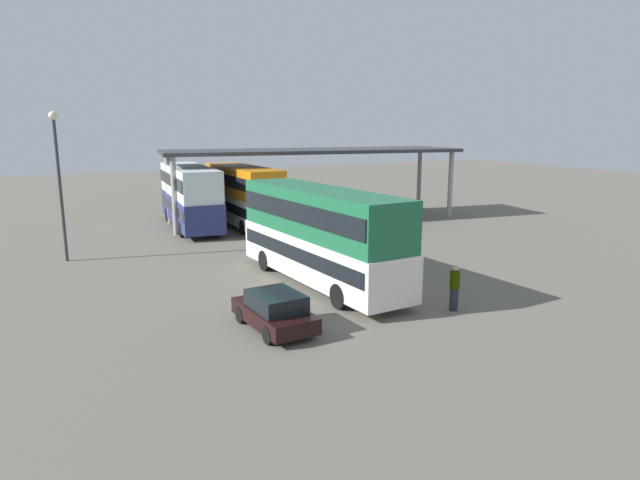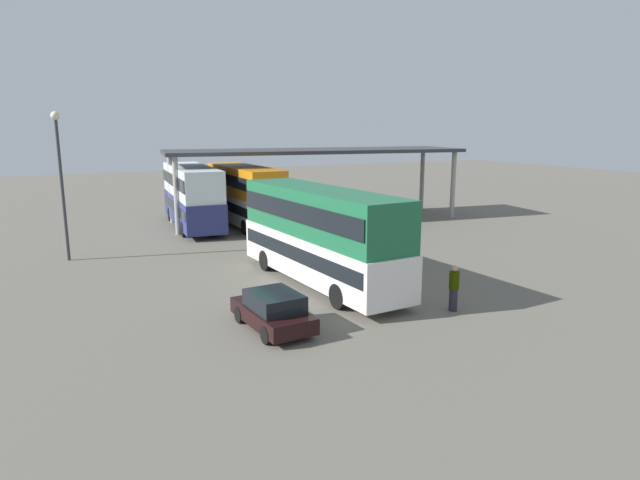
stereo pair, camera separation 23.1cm
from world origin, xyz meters
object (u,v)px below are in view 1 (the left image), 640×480
object	(u,v)px
parked_hatchback	(275,311)
double_decker_mid_row	(243,194)
double_decker_main	(320,232)
pedestrian_waiting	(454,288)
double_decker_near_canopy	(190,194)
lamppost_tall	(58,168)

from	to	relation	value
parked_hatchback	double_decker_mid_row	xyz separation A→B (m)	(5.78, 19.69, 1.63)
double_decker_mid_row	double_decker_main	bearing A→B (deg)	173.23
pedestrian_waiting	double_decker_near_canopy	bearing A→B (deg)	37.17
double_decker_mid_row	double_decker_near_canopy	bearing A→B (deg)	71.63
pedestrian_waiting	double_decker_mid_row	bearing A→B (deg)	28.53
double_decker_main	double_decker_near_canopy	distance (m)	16.62
double_decker_main	parked_hatchback	xyz separation A→B (m)	(-3.98, -4.30, -1.67)
double_decker_near_canopy	double_decker_mid_row	distance (m)	3.64
double_decker_main	pedestrian_waiting	bearing A→B (deg)	-156.31
double_decker_mid_row	lamppost_tall	xyz separation A→B (m)	(-11.72, -5.57, 2.54)
double_decker_near_canopy	parked_hatchback	bearing A→B (deg)	177.90
double_decker_near_canopy	double_decker_main	bearing A→B (deg)	-170.04
double_decker_mid_row	pedestrian_waiting	distance (m)	21.06
double_decker_near_canopy	double_decker_mid_row	world-z (taller)	double_decker_near_canopy
parked_hatchback	double_decker_near_canopy	world-z (taller)	double_decker_near_canopy
double_decker_main	double_decker_mid_row	world-z (taller)	double_decker_main
lamppost_tall	parked_hatchback	bearing A→B (deg)	-67.20
double_decker_near_canopy	double_decker_mid_row	size ratio (longest dim) A/B	1.06
double_decker_mid_row	lamppost_tall	world-z (taller)	lamppost_tall
double_decker_near_canopy	double_decker_mid_row	bearing A→B (deg)	-104.04
parked_hatchback	double_decker_near_canopy	xyz separation A→B (m)	(2.33, 20.84, 1.66)
pedestrian_waiting	lamppost_tall	bearing A→B (deg)	65.28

